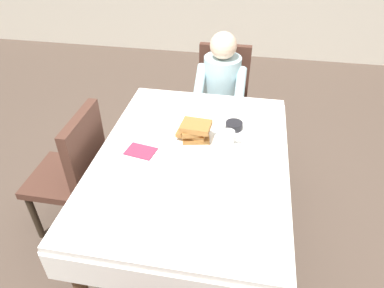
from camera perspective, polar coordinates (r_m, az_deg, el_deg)
ground_plane at (r=2.56m, az=-0.04°, el=-14.91°), size 14.00×14.00×0.00m
dining_table_main at (r=2.09m, az=-0.05°, el=-3.80°), size 1.12×1.52×0.74m
chair_diner at (r=3.11m, az=4.95°, el=8.33°), size 0.44×0.45×0.93m
diner_person at (r=2.91m, az=4.76°, el=9.29°), size 0.40×0.43×1.12m
chair_left_side at (r=2.39m, az=-18.57°, el=-3.67°), size 0.45×0.44×0.93m
plate_breakfast at (r=2.14m, az=0.32°, el=0.74°), size 0.28×0.28×0.02m
breakfast_stack at (r=2.10m, az=0.42°, el=2.16°), size 0.21×0.16×0.11m
cup_coffee at (r=2.11m, az=6.05°, el=1.11°), size 0.11×0.08×0.08m
bowl_butter at (r=2.26m, az=6.90°, el=3.02°), size 0.11×0.11×0.04m
syrup_pitcher at (r=2.30m, az=-5.02°, el=4.33°), size 0.08×0.08×0.07m
fork_left_of_plate at (r=2.16m, az=-4.74°, el=0.84°), size 0.03×0.18×0.00m
knife_right_of_plate at (r=2.11m, az=5.32°, el=-0.24°), size 0.02×0.20×0.00m
spoon_near_edge at (r=1.90m, az=-0.98°, el=-5.04°), size 0.15×0.04×0.00m
napkin_folded at (r=2.07m, az=-8.40°, el=-1.18°), size 0.19×0.15×0.01m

